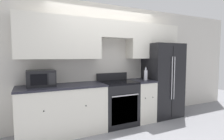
# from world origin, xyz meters

# --- Properties ---
(ground_plane) EXTENTS (12.00, 12.00, 0.00)m
(ground_plane) POSITION_xyz_m (0.00, 0.00, 0.00)
(ground_plane) COLOR gray
(wall_back) EXTENTS (8.00, 0.39, 2.60)m
(wall_back) POSITION_xyz_m (-0.01, 0.58, 1.51)
(wall_back) COLOR beige
(wall_back) RESTS_ON ground_plane
(lower_cabinets_left) EXTENTS (1.59, 0.64, 0.92)m
(lower_cabinets_left) POSITION_xyz_m (-1.01, 0.31, 0.46)
(lower_cabinets_left) COLOR silver
(lower_cabinets_left) RESTS_ON ground_plane
(lower_cabinets_right) EXTENTS (0.46, 0.64, 0.92)m
(lower_cabinets_right) POSITION_xyz_m (0.73, 0.31, 0.46)
(lower_cabinets_right) COLOR silver
(lower_cabinets_right) RESTS_ON ground_plane
(oven_range) EXTENTS (0.74, 0.65, 1.08)m
(oven_range) POSITION_xyz_m (0.14, 0.31, 0.47)
(oven_range) COLOR black
(oven_range) RESTS_ON ground_plane
(refrigerator) EXTENTS (0.85, 0.78, 1.76)m
(refrigerator) POSITION_xyz_m (1.37, 0.38, 0.88)
(refrigerator) COLOR black
(refrigerator) RESTS_ON ground_plane
(microwave) EXTENTS (0.48, 0.38, 0.29)m
(microwave) POSITION_xyz_m (-1.37, 0.39, 1.07)
(microwave) COLOR black
(microwave) RESTS_ON lower_cabinets_left
(bottle) EXTENTS (0.08, 0.08, 0.31)m
(bottle) POSITION_xyz_m (0.79, 0.22, 1.05)
(bottle) COLOR silver
(bottle) RESTS_ON lower_cabinets_right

